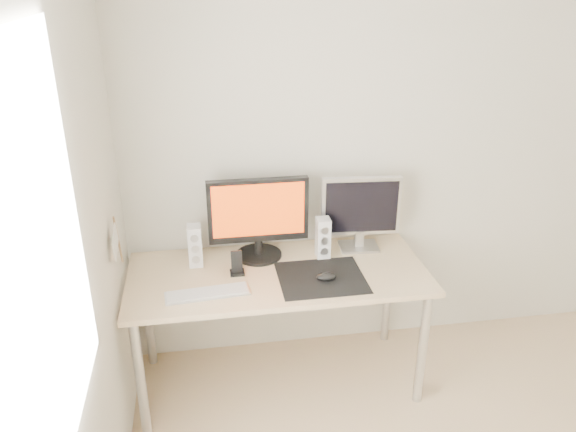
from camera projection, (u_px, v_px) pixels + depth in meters
wall_back at (426, 150)px, 3.27m from camera, size 3.50×0.00×3.50m
wall_left at (39, 383)px, 1.43m from camera, size 0.00×3.50×3.50m
window_pane at (25, 299)px, 1.33m from camera, size 0.00×1.30×1.30m
mousepad at (321, 277)px, 2.95m from camera, size 0.45×0.40×0.00m
mouse at (326, 276)px, 2.92m from camera, size 0.11×0.06×0.04m
desk at (278, 284)px, 3.04m from camera, size 1.60×0.70×0.73m
main_monitor at (258, 216)px, 3.06m from camera, size 0.55×0.26×0.47m
second_monitor at (361, 210)px, 3.17m from camera, size 0.45×0.18×0.43m
speaker_left at (195, 246)px, 3.03m from camera, size 0.07×0.09×0.23m
speaker_right at (323, 238)px, 3.12m from camera, size 0.07×0.09×0.23m
keyboard at (207, 293)px, 2.80m from camera, size 0.43×0.16×0.02m
phone_dock at (237, 267)px, 2.97m from camera, size 0.08×0.06×0.14m
pennant at (116, 241)px, 2.64m from camera, size 0.01×0.23×0.29m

